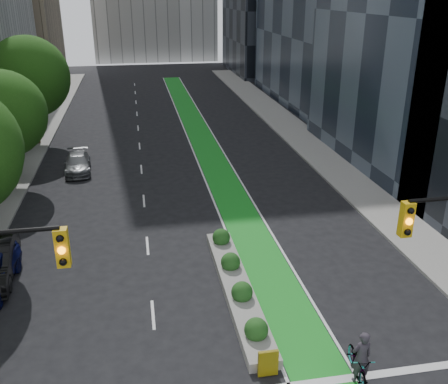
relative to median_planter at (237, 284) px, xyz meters
name	(u,v)px	position (x,y,z in m)	size (l,w,h in m)	color
sidewalk_left	(11,172)	(-13.00, 17.96, -0.30)	(3.60, 90.00, 0.15)	gray
sidewalk_right	(321,154)	(10.60, 17.96, -0.30)	(3.60, 90.00, 0.15)	gray
bike_lane_paint	(204,143)	(1.80, 22.96, -0.37)	(2.20, 70.00, 0.01)	#1A9224
tree_midfar	(2,114)	(-12.20, 14.96, 4.57)	(5.60, 5.60, 7.76)	black
tree_far	(29,77)	(-12.20, 24.96, 5.32)	(6.60, 6.60, 9.00)	black
median_planter	(237,284)	(0.00, 0.00, 0.00)	(1.20, 10.26, 1.10)	gray
bicycle	(358,363)	(3.00, -5.77, 0.17)	(0.72, 2.06, 1.08)	gray
cyclist	(361,357)	(2.98, -5.98, 0.61)	(0.72, 0.47, 1.97)	#322D36
parked_car_left_far	(78,163)	(-8.20, 17.28, 0.27)	(1.79, 4.40, 1.28)	#5C5E61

